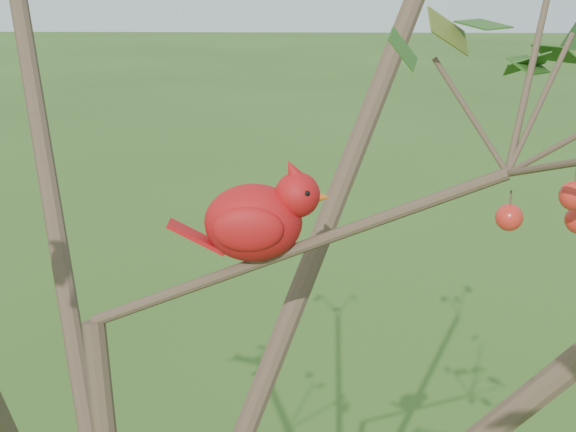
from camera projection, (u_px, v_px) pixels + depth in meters
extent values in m
sphere|color=red|center=(509.00, 217.00, 1.15)|extent=(0.04, 0.04, 0.04)
sphere|color=red|center=(574.00, 196.00, 1.06)|extent=(0.04, 0.04, 0.04)
ellipsoid|color=#B70F17|center=(253.00, 223.00, 1.15)|extent=(0.15, 0.11, 0.11)
sphere|color=#B70F17|center=(297.00, 195.00, 1.14)|extent=(0.07, 0.07, 0.07)
cone|color=#B70F17|center=(294.00, 172.00, 1.13)|extent=(0.05, 0.04, 0.05)
cone|color=#D85914|center=(320.00, 197.00, 1.14)|extent=(0.03, 0.02, 0.02)
ellipsoid|color=black|center=(313.00, 198.00, 1.14)|extent=(0.02, 0.03, 0.03)
cube|color=#B70F17|center=(197.00, 237.00, 1.16)|extent=(0.09, 0.04, 0.05)
ellipsoid|color=#B70F17|center=(251.00, 212.00, 1.19)|extent=(0.10, 0.03, 0.07)
ellipsoid|color=#B70F17|center=(248.00, 229.00, 1.11)|extent=(0.10, 0.03, 0.07)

